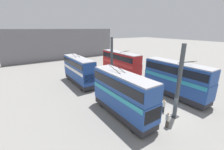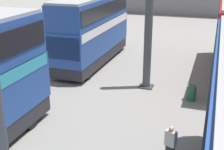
{
  "view_description": "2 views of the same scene",
  "coord_description": "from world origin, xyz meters",
  "px_view_note": "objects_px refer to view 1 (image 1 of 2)",
  "views": [
    {
      "loc": [
        -9.24,
        14.96,
        10.15
      ],
      "look_at": [
        12.1,
        0.58,
        2.07
      ],
      "focal_mm": 24.0,
      "sensor_mm": 36.0,
      "label": 1
    },
    {
      "loc": [
        -4.56,
        -3.77,
        7.3
      ],
      "look_at": [
        10.84,
        1.48,
        1.37
      ],
      "focal_mm": 50.0,
      "sensor_mm": 36.0,
      "label": 2
    }
  ],
  "objects_px": {
    "bus_left_far": "(120,62)",
    "oil_drum": "(127,80)",
    "bus_right_mid": "(79,69)",
    "person_by_left_row": "(150,89)",
    "bus_left_near": "(176,77)",
    "person_aisle_foreground": "(164,106)",
    "bus_right_near": "(123,92)",
    "person_by_right_row": "(168,119)"
  },
  "relations": [
    {
      "from": "person_aisle_foreground",
      "to": "bus_right_mid",
      "type": "bearing_deg",
      "value": 71.83
    },
    {
      "from": "bus_left_far",
      "to": "person_by_left_row",
      "type": "relative_size",
      "value": 7.31
    },
    {
      "from": "bus_left_near",
      "to": "person_aisle_foreground",
      "type": "relative_size",
      "value": 6.07
    },
    {
      "from": "bus_left_far",
      "to": "oil_drum",
      "type": "bearing_deg",
      "value": 156.32
    },
    {
      "from": "bus_left_far",
      "to": "person_aisle_foreground",
      "type": "relative_size",
      "value": 6.6
    },
    {
      "from": "person_aisle_foreground",
      "to": "oil_drum",
      "type": "height_order",
      "value": "person_aisle_foreground"
    },
    {
      "from": "bus_left_near",
      "to": "bus_right_mid",
      "type": "bearing_deg",
      "value": 36.55
    },
    {
      "from": "bus_left_near",
      "to": "person_by_left_row",
      "type": "height_order",
      "value": "bus_left_near"
    },
    {
      "from": "person_by_right_row",
      "to": "person_by_left_row",
      "type": "height_order",
      "value": "person_by_right_row"
    },
    {
      "from": "bus_left_far",
      "to": "person_by_right_row",
      "type": "xyz_separation_m",
      "value": [
        -18.18,
        7.44,
        -1.98
      ]
    },
    {
      "from": "person_by_right_row",
      "to": "oil_drum",
      "type": "xyz_separation_m",
      "value": [
        13.17,
        -5.24,
        -0.51
      ]
    },
    {
      "from": "oil_drum",
      "to": "bus_right_near",
      "type": "bearing_deg",
      "value": 137.98
    },
    {
      "from": "bus_right_near",
      "to": "person_by_left_row",
      "type": "distance_m",
      "value": 8.28
    },
    {
      "from": "bus_left_far",
      "to": "person_by_left_row",
      "type": "xyz_separation_m",
      "value": [
        -11.14,
        2.43,
        -2.1
      ]
    },
    {
      "from": "person_by_right_row",
      "to": "bus_left_near",
      "type": "bearing_deg",
      "value": 39.56
    },
    {
      "from": "person_by_right_row",
      "to": "oil_drum",
      "type": "relative_size",
      "value": 2.08
    },
    {
      "from": "person_aisle_foreground",
      "to": "bus_left_near",
      "type": "bearing_deg",
      "value": -13.04
    },
    {
      "from": "bus_left_far",
      "to": "bus_right_mid",
      "type": "bearing_deg",
      "value": 92.2
    },
    {
      "from": "bus_left_far",
      "to": "oil_drum",
      "type": "distance_m",
      "value": 6.0
    },
    {
      "from": "bus_left_far",
      "to": "bus_right_near",
      "type": "bearing_deg",
      "value": 143.81
    },
    {
      "from": "bus_left_near",
      "to": "bus_right_mid",
      "type": "xyz_separation_m",
      "value": [
        13.49,
        10.0,
        -0.19
      ]
    },
    {
      "from": "person_aisle_foreground",
      "to": "bus_left_far",
      "type": "bearing_deg",
      "value": 36.76
    },
    {
      "from": "person_by_left_row",
      "to": "bus_right_mid",
      "type": "bearing_deg",
      "value": 56.52
    },
    {
      "from": "bus_right_near",
      "to": "bus_right_mid",
      "type": "bearing_deg",
      "value": 0.0
    },
    {
      "from": "oil_drum",
      "to": "bus_right_mid",
      "type": "bearing_deg",
      "value": 59.36
    },
    {
      "from": "person_by_right_row",
      "to": "person_aisle_foreground",
      "type": "height_order",
      "value": "person_by_right_row"
    },
    {
      "from": "bus_right_near",
      "to": "oil_drum",
      "type": "bearing_deg",
      "value": -42.02
    },
    {
      "from": "bus_left_near",
      "to": "person_by_right_row",
      "type": "relative_size",
      "value": 5.92
    },
    {
      "from": "bus_right_mid",
      "to": "person_by_left_row",
      "type": "relative_size",
      "value": 6.31
    },
    {
      "from": "bus_right_near",
      "to": "person_by_left_row",
      "type": "height_order",
      "value": "bus_right_near"
    },
    {
      "from": "person_by_left_row",
      "to": "bus_left_far",
      "type": "bearing_deg",
      "value": 9.09
    },
    {
      "from": "bus_left_near",
      "to": "person_aisle_foreground",
      "type": "height_order",
      "value": "bus_left_near"
    },
    {
      "from": "oil_drum",
      "to": "person_aisle_foreground",
      "type": "bearing_deg",
      "value": 164.24
    },
    {
      "from": "bus_left_near",
      "to": "oil_drum",
      "type": "height_order",
      "value": "bus_left_near"
    },
    {
      "from": "bus_left_near",
      "to": "oil_drum",
      "type": "relative_size",
      "value": 12.31
    },
    {
      "from": "bus_left_near",
      "to": "bus_right_near",
      "type": "relative_size",
      "value": 1.11
    },
    {
      "from": "bus_left_near",
      "to": "person_by_left_row",
      "type": "bearing_deg",
      "value": 41.68
    },
    {
      "from": "bus_right_mid",
      "to": "oil_drum",
      "type": "bearing_deg",
      "value": -120.64
    },
    {
      "from": "bus_left_near",
      "to": "oil_drum",
      "type": "distance_m",
      "value": 9.5
    },
    {
      "from": "bus_right_mid",
      "to": "oil_drum",
      "type": "xyz_separation_m",
      "value": [
        -4.62,
        -7.8,
        -2.43
      ]
    },
    {
      "from": "oil_drum",
      "to": "bus_left_far",
      "type": "bearing_deg",
      "value": -23.68
    },
    {
      "from": "bus_left_near",
      "to": "bus_right_near",
      "type": "height_order",
      "value": "bus_left_near"
    }
  ]
}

